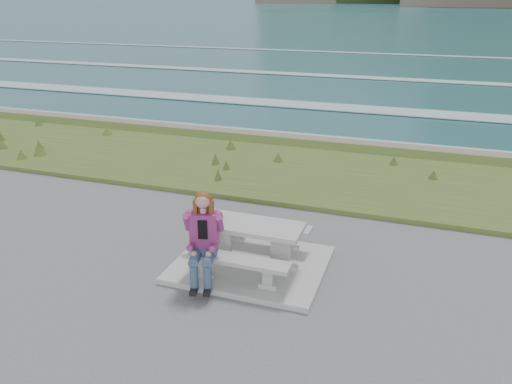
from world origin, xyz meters
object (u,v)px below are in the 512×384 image
bench_seaward (263,228)px  seated_woman (203,251)px  bench_landward (236,263)px  picnic_table (251,232)px

bench_seaward → seated_woman: bearing=-108.4°
bench_landward → picnic_table: bearing=90.0°
bench_seaward → seated_woman: 1.64m
bench_landward → seated_woman: 0.57m
bench_landward → seated_woman: (-0.51, -0.14, 0.21)m
bench_landward → bench_seaward: same height
bench_seaward → bench_landward: bearing=-90.0°
bench_landward → bench_seaward: bearing=90.0°
picnic_table → seated_woman: size_ratio=1.18×
bench_seaward → picnic_table: bearing=-90.0°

